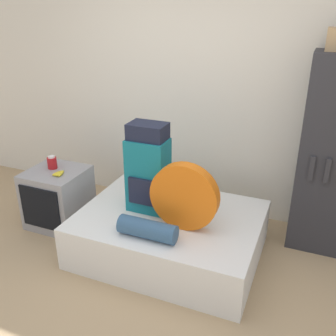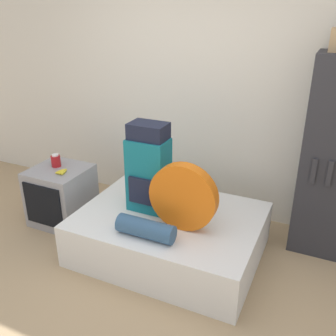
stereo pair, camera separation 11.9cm
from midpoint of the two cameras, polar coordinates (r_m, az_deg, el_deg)
ground_plane at (r=3.04m, az=-6.96°, el=-20.89°), size 16.00×16.00×0.00m
wall_back at (r=3.92m, az=6.36°, el=11.40°), size 8.00×0.05×2.60m
bed at (r=3.47m, az=1.25°, el=-9.96°), size 1.60×1.21×0.40m
backpack at (r=3.29m, az=-1.96°, el=-0.19°), size 0.35×0.27×0.81m
tent_bag at (r=3.05m, az=3.47°, el=-4.42°), size 0.58×0.11×0.58m
sleeping_roll at (r=3.03m, az=-2.29°, el=-9.23°), size 0.48×0.15×0.15m
television at (r=4.04m, az=-15.12°, el=-4.05°), size 0.56×0.56×0.60m
canister at (r=3.97m, az=-15.91°, el=1.07°), size 0.09×0.09×0.13m
banana_bunch at (r=3.81m, az=-14.93°, el=-0.52°), size 0.10×0.14×0.03m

